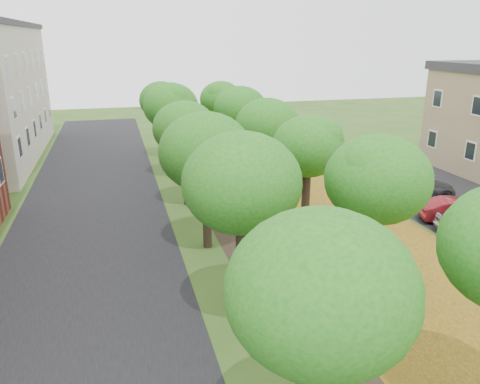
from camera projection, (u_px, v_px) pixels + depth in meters
street_asphalt at (91, 233)px, 23.14m from camera, size 8.00×70.00×0.01m
footpath at (237, 219)px, 24.98m from camera, size 3.20×70.00×0.01m
leaf_verge at (323, 210)px, 26.22m from camera, size 7.50×70.00×0.01m
parking_lot at (441, 193)px, 29.23m from camera, size 9.00×16.00×0.01m
tree_row_west at (194, 138)px, 23.03m from camera, size 3.71×33.71×6.13m
tree_row_east at (285, 133)px, 24.21m from camera, size 3.71×33.71×6.13m
car_silver at (479, 220)px, 22.94m from camera, size 4.29×2.31×1.39m
car_red at (457, 211)px, 24.42m from camera, size 4.00×2.39×1.24m
car_grey at (412, 186)px, 28.01m from camera, size 5.50×3.12×1.50m
car_white at (383, 170)px, 31.92m from camera, size 4.97×3.14×1.28m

